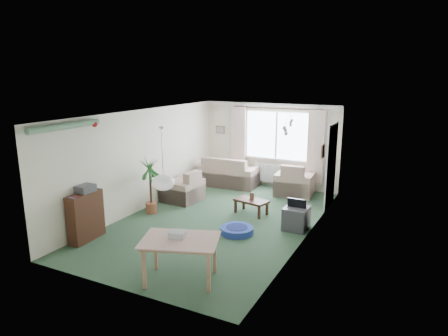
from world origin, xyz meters
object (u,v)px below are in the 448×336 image
at_px(armchair_corner, 295,179).
at_px(coffee_table, 251,207).
at_px(sofa, 229,171).
at_px(tv_cube, 296,218).
at_px(dining_table, 181,260).
at_px(bookshelf, 86,217).
at_px(pet_bed, 237,230).
at_px(houseplant, 150,185).
at_px(armchair_left, 182,186).

height_order(armchair_corner, coffee_table, armchair_corner).
bearing_deg(sofa, tv_cube, 136.27).
bearing_deg(dining_table, bookshelf, 168.45).
distance_m(sofa, pet_bed, 3.68).
relative_size(houseplant, tv_cube, 2.53).
relative_size(armchair_corner, pet_bed, 1.43).
bearing_deg(armchair_corner, bookshelf, 55.20).
bearing_deg(tv_cube, armchair_left, 170.54).
relative_size(armchair_left, pet_bed, 1.31).
xyz_separation_m(bookshelf, pet_bed, (2.52, 1.61, -0.41)).
distance_m(bookshelf, houseplant, 1.87).
height_order(armchair_left, dining_table, armchair_left).
xyz_separation_m(armchair_corner, dining_table, (-0.24, -5.33, -0.09)).
distance_m(sofa, armchair_corner, 2.01).
relative_size(sofa, pet_bed, 2.51).
xyz_separation_m(houseplant, tv_cube, (3.35, 0.55, -0.43)).
bearing_deg(tv_cube, armchair_corner, 108.43).
bearing_deg(houseplant, bookshelf, -95.88).
bearing_deg(dining_table, armchair_left, 122.11).
bearing_deg(pet_bed, coffee_table, 99.20).
distance_m(houseplant, dining_table, 3.34).
height_order(bookshelf, pet_bed, bookshelf).
xyz_separation_m(armchair_corner, tv_cube, (0.77, -2.41, -0.19)).
bearing_deg(bookshelf, armchair_left, 80.44).
bearing_deg(bookshelf, dining_table, -14.60).
height_order(armchair_corner, armchair_left, armchair_corner).
relative_size(coffee_table, houseplant, 0.57).
height_order(sofa, houseplant, houseplant).
xyz_separation_m(armchair_left, pet_bed, (2.18, -1.36, -0.33)).
bearing_deg(bookshelf, armchair_corner, 56.97).
relative_size(dining_table, pet_bed, 1.60).
bearing_deg(houseplant, pet_bed, -5.67).
bearing_deg(bookshelf, tv_cube, 31.05).
bearing_deg(sofa, armchair_left, 74.70).
distance_m(houseplant, pet_bed, 2.42).
bearing_deg(bookshelf, pet_bed, 29.58).
height_order(sofa, pet_bed, sofa).
relative_size(coffee_table, bookshelf, 0.80).
bearing_deg(coffee_table, armchair_corner, 77.14).
bearing_deg(armchair_corner, dining_table, 82.59).
height_order(dining_table, pet_bed, dining_table).
height_order(sofa, coffee_table, sofa).
xyz_separation_m(armchair_corner, bookshelf, (-2.77, -4.81, 0.04)).
distance_m(armchair_corner, houseplant, 3.94).
distance_m(sofa, armchair_left, 1.90).
height_order(sofa, armchair_left, sofa).
bearing_deg(pet_bed, armchair_left, 148.05).
bearing_deg(armchair_corner, coffee_table, 72.32).
height_order(coffee_table, houseplant, houseplant).
bearing_deg(dining_table, pet_bed, 90.28).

